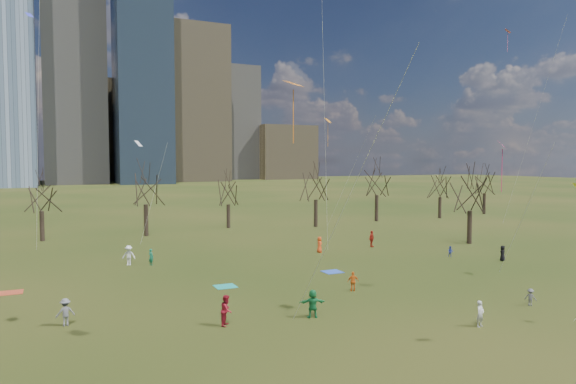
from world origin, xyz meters
name	(u,v)px	position (x,y,z in m)	size (l,w,h in m)	color
ground	(368,313)	(0.00, 0.00, 0.00)	(500.00, 500.00, 0.00)	black
downtown_skyline	(88,92)	(-2.43, 210.64, 39.01)	(212.50, 78.00, 118.00)	slate
bare_tree_row	(204,188)	(-0.09, 37.22, 6.12)	(113.04, 29.80, 9.50)	black
blanket_teal	(225,286)	(-6.03, 10.38, 0.01)	(1.60, 1.50, 0.03)	teal
blanket_navy	(332,272)	(3.97, 11.45, 0.01)	(1.60, 1.50, 0.03)	blue
blanket_crimson	(11,293)	(-20.77, 15.20, 0.01)	(1.60, 1.50, 0.03)	#AC3C22
person_1	(480,314)	(4.42, -4.91, 0.76)	(0.55, 0.36, 1.52)	silver
person_2	(227,310)	(-8.83, 1.50, 0.90)	(0.88, 0.68, 1.80)	maroon
person_3	(531,297)	(10.70, -3.11, 0.58)	(0.75, 0.43, 1.15)	slate
person_4	(353,281)	(2.09, 5.10, 0.73)	(0.86, 0.36, 1.46)	orange
person_5	(313,304)	(-3.59, 0.69, 0.88)	(1.62, 0.52, 1.75)	#1B7D3F
person_6	(503,253)	(21.19, 8.78, 0.75)	(0.73, 0.48, 1.50)	black
person_8	(450,252)	(18.11, 12.47, 0.54)	(0.53, 0.41, 1.09)	#2435A0
person_9	(129,255)	(-11.59, 21.90, 0.91)	(1.18, 0.68, 1.82)	white
person_10	(372,239)	(14.38, 20.81, 0.92)	(1.08, 0.45, 1.84)	red
person_12	(319,245)	(7.39, 20.11, 0.84)	(0.82, 0.54, 1.69)	#F24C1A
person_13	(151,257)	(-9.74, 20.96, 0.76)	(0.56, 0.36, 1.52)	#1B7B58
person_15	(65,312)	(-17.36, 5.39, 0.81)	(1.04, 0.60, 1.61)	slate
kites_airborne	(326,112)	(2.55, 10.16, 13.58)	(66.57, 44.88, 36.31)	orange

